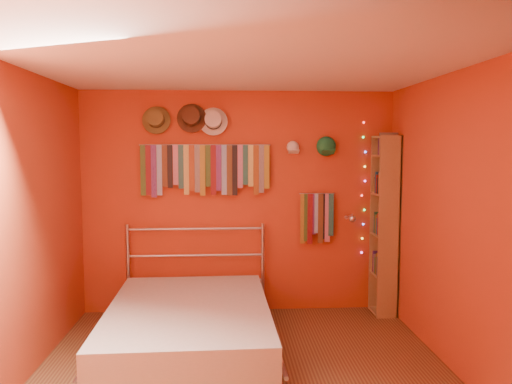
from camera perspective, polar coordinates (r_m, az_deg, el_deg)
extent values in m
plane|color=#542D1C|center=(4.30, -1.35, -20.69)|extent=(3.50, 3.50, 0.00)
cube|color=#9D3A19|center=(5.65, -1.99, -1.18)|extent=(3.50, 0.02, 2.50)
cube|color=#9D3A19|center=(4.35, 22.39, -3.51)|extent=(0.02, 3.50, 2.50)
cube|color=#9D3A19|center=(4.24, -25.81, -3.84)|extent=(0.02, 3.50, 2.50)
cube|color=white|center=(3.92, -1.43, 14.33)|extent=(3.50, 3.50, 0.02)
cylinder|color=#AFAEB3|center=(5.57, -5.84, 5.37)|extent=(1.45, 0.01, 0.01)
cube|color=#2D5120|center=(5.64, -12.79, 2.43)|extent=(0.06, 0.01, 0.56)
cube|color=#5F0E18|center=(5.62, -12.20, 2.47)|extent=(0.06, 0.01, 0.55)
cube|color=#471B6D|center=(5.61, -11.61, 2.33)|extent=(0.06, 0.01, 0.58)
cube|color=#748ECE|center=(5.61, -10.99, 2.45)|extent=(0.06, 0.01, 0.56)
cube|color=#4C2919|center=(5.60, -10.40, 2.94)|extent=(0.06, 0.01, 0.46)
cube|color=black|center=(5.58, -9.80, 2.89)|extent=(0.06, 0.01, 0.47)
cube|color=#B85C78|center=(5.59, -9.18, 3.07)|extent=(0.06, 0.01, 0.44)
cube|color=#195159|center=(5.58, -8.58, 2.86)|extent=(0.06, 0.01, 0.48)
cube|color=#B4A648|center=(5.57, -7.97, 2.51)|extent=(0.06, 0.01, 0.55)
cube|color=maroon|center=(5.58, -7.35, 2.73)|extent=(0.06, 0.01, 0.51)
cube|color=#121F52|center=(5.57, -6.74, 2.66)|extent=(0.06, 0.01, 0.53)
cube|color=olive|center=(5.56, -6.13, 2.46)|extent=(0.06, 0.01, 0.56)
cube|color=#2F5221|center=(5.57, -5.52, 2.98)|extent=(0.06, 0.01, 0.46)
cube|color=maroon|center=(5.56, -4.90, 2.52)|extent=(0.06, 0.01, 0.55)
cube|color=#561A6A|center=(5.55, -4.29, 2.76)|extent=(0.06, 0.01, 0.51)
cube|color=#7291CB|center=(5.56, -3.67, 2.53)|extent=(0.06, 0.01, 0.55)
cube|color=#4D3519|center=(5.56, -3.06, 2.48)|extent=(0.06, 0.01, 0.56)
cube|color=black|center=(5.55, -2.44, 2.49)|extent=(0.06, 0.01, 0.56)
cube|color=#B65B8A|center=(5.56, -1.83, 2.93)|extent=(0.06, 0.01, 0.48)
cube|color=#18554F|center=(5.56, -1.21, 3.11)|extent=(0.06, 0.01, 0.44)
cube|color=#C3C24E|center=(5.56, -0.60, 3.01)|extent=(0.06, 0.01, 0.46)
cube|color=brown|center=(5.57, 0.01, 2.54)|extent=(0.06, 0.01, 0.56)
cube|color=navy|center=(5.57, 0.63, 2.65)|extent=(0.06, 0.01, 0.53)
cube|color=olive|center=(5.57, 1.24, 2.89)|extent=(0.06, 0.01, 0.49)
cylinder|color=#AFAEB3|center=(5.68, 6.98, -0.18)|extent=(0.40, 0.01, 0.01)
cube|color=brown|center=(5.68, 5.38, -3.07)|extent=(0.06, 0.01, 0.57)
cube|color=#2A4B1E|center=(5.68, 5.79, -2.93)|extent=(0.06, 0.01, 0.54)
cube|color=#600E14|center=(5.68, 6.20, -3.08)|extent=(0.06, 0.01, 0.57)
cube|color=#491B6E|center=(5.69, 6.58, -2.52)|extent=(0.06, 0.01, 0.46)
cube|color=#6D8CC2|center=(5.69, 6.99, -2.45)|extent=(0.06, 0.01, 0.45)
cube|color=#4C3119|center=(5.70, 7.39, -3.02)|extent=(0.06, 0.01, 0.56)
cube|color=black|center=(5.72, 7.76, -2.79)|extent=(0.06, 0.01, 0.52)
cube|color=#A8547E|center=(5.72, 8.17, -2.94)|extent=(0.06, 0.01, 0.55)
cube|color=#175250|center=(5.72, 8.58, -2.60)|extent=(0.06, 0.01, 0.48)
cylinder|color=brown|center=(5.62, -11.32, 8.05)|extent=(0.31, 0.08, 0.30)
cylinder|color=brown|center=(5.57, -11.40, 8.21)|extent=(0.18, 0.15, 0.20)
cylinder|color=#332314|center=(5.59, -11.36, 8.13)|extent=(0.19, 0.06, 0.19)
cylinder|color=#472919|center=(5.58, -7.36, 8.36)|extent=(0.32, 0.08, 0.32)
cylinder|color=#472919|center=(5.52, -7.40, 8.53)|extent=(0.19, 0.16, 0.21)
cylinder|color=black|center=(5.55, -7.38, 8.44)|extent=(0.20, 0.07, 0.20)
cylinder|color=beige|center=(5.57, -4.90, 8.03)|extent=(0.31, 0.08, 0.31)
cylinder|color=beige|center=(5.51, -4.91, 8.19)|extent=(0.18, 0.15, 0.20)
cylinder|color=black|center=(5.54, -4.90, 8.11)|extent=(0.19, 0.06, 0.19)
ellipsoid|color=white|center=(5.62, 4.23, 5.13)|extent=(0.16, 0.12, 0.16)
cube|color=white|center=(5.52, 4.36, 4.62)|extent=(0.11, 0.08, 0.05)
ellipsoid|color=#1B7D45|center=(5.68, 8.01, 5.19)|extent=(0.20, 0.15, 0.20)
cube|color=#1B7D45|center=(5.56, 8.25, 4.57)|extent=(0.14, 0.11, 0.06)
sphere|color=#FF3333|center=(5.79, 12.21, 7.78)|extent=(0.02, 0.02, 0.02)
sphere|color=#33FF4C|center=(5.79, 12.15, 6.14)|extent=(0.02, 0.02, 0.02)
sphere|color=#4C66FF|center=(5.79, 12.40, 4.50)|extent=(0.02, 0.02, 0.02)
sphere|color=yellow|center=(5.80, 12.33, 2.86)|extent=(0.02, 0.02, 0.02)
sphere|color=#FF4CCC|center=(5.81, 12.35, 1.23)|extent=(0.02, 0.02, 0.02)
sphere|color=#FF3333|center=(5.81, 12.00, -0.40)|extent=(0.02, 0.02, 0.02)
sphere|color=#33FF4C|center=(5.84, 12.28, -2.01)|extent=(0.02, 0.02, 0.02)
sphere|color=#4C66FF|center=(5.86, 12.15, -3.62)|extent=(0.02, 0.02, 0.02)
sphere|color=yellow|center=(5.88, 12.03, -5.21)|extent=(0.02, 0.02, 0.02)
sphere|color=#FF4CCC|center=(5.91, 11.97, -6.79)|extent=(0.02, 0.02, 0.02)
cylinder|color=#AFAEB3|center=(5.82, 10.27, -2.87)|extent=(0.04, 0.03, 0.04)
cylinder|color=#AFAEB3|center=(5.69, 10.59, -2.72)|extent=(0.02, 0.28, 0.09)
sphere|color=white|center=(5.55, 10.94, -3.04)|extent=(0.08, 0.08, 0.08)
cube|color=olive|center=(5.59, 14.99, -4.01)|extent=(0.24, 0.02, 2.00)
cube|color=olive|center=(5.89, 14.01, -3.53)|extent=(0.24, 0.02, 2.00)
cube|color=olive|center=(5.78, 15.58, -3.73)|extent=(0.02, 0.34, 2.00)
cube|color=olive|center=(5.97, 14.27, -13.10)|extent=(0.24, 0.32, 0.02)
cube|color=olive|center=(5.85, 14.36, -9.09)|extent=(0.24, 0.32, 0.02)
cube|color=olive|center=(5.76, 14.47, -4.75)|extent=(0.24, 0.32, 0.02)
cube|color=olive|center=(5.70, 14.57, -0.28)|extent=(0.24, 0.32, 0.02)
cube|color=olive|center=(5.67, 14.67, 4.04)|extent=(0.24, 0.32, 0.02)
cube|color=olive|center=(5.67, 14.71, 6.06)|extent=(0.24, 0.32, 0.02)
cylinder|color=#AFAEB3|center=(5.79, -14.41, -8.63)|extent=(0.04, 0.04, 1.02)
cylinder|color=#AFAEB3|center=(5.70, 0.77, -8.69)|extent=(0.04, 0.04, 1.02)
cylinder|color=#AFAEB3|center=(5.73, -6.87, -10.04)|extent=(1.50, 0.03, 0.03)
cylinder|color=#AFAEB3|center=(5.66, -6.90, -7.21)|extent=(1.50, 0.03, 0.03)
cylinder|color=#AFAEB3|center=(5.60, -6.93, -4.20)|extent=(1.50, 0.03, 0.03)
cube|color=#B8B3A6|center=(4.75, -7.66, -15.08)|extent=(1.49, 2.07, 0.41)
cylinder|color=#AFAEB3|center=(4.88, -16.82, -14.99)|extent=(0.08, 2.04, 0.03)
cylinder|color=#AFAEB3|center=(4.76, 1.72, -15.24)|extent=(0.08, 2.04, 0.03)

